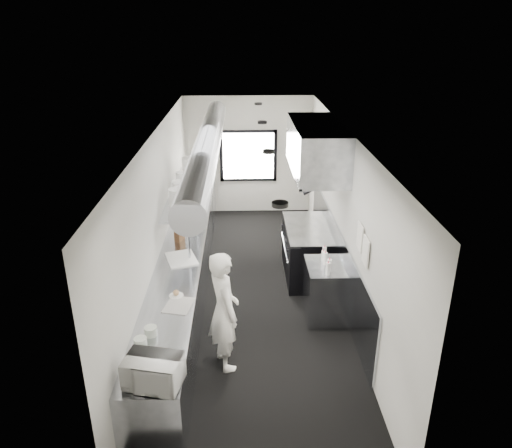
{
  "coord_description": "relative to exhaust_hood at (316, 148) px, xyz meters",
  "views": [
    {
      "loc": [
        -0.16,
        -7.29,
        4.37
      ],
      "look_at": [
        0.06,
        -0.2,
        1.39
      ],
      "focal_mm": 34.12,
      "sensor_mm": 36.0,
      "label": 1
    }
  ],
  "objects": [
    {
      "name": "newspaper",
      "position": [
        -2.11,
        -2.47,
        -1.49
      ],
      "size": [
        0.43,
        0.49,
        0.01
      ],
      "primitive_type": "cube",
      "rotation": [
        0.0,
        0.0,
        -0.24
      ],
      "color": "beige",
      "rests_on": "prep_counter"
    },
    {
      "name": "squeeze_bottle_a",
      "position": [
        -0.0,
        -1.69,
        -1.39
      ],
      "size": [
        0.08,
        0.08,
        0.2
      ],
      "primitive_type": "cylinder",
      "rotation": [
        0.0,
        0.0,
        0.25
      ],
      "color": "silver",
      "rests_on": "bottle_station"
    },
    {
      "name": "squeeze_bottle_b",
      "position": [
        0.03,
        -1.59,
        -1.39
      ],
      "size": [
        0.08,
        0.08,
        0.2
      ],
      "primitive_type": "cylinder",
      "rotation": [
        0.0,
        0.0,
        -0.25
      ],
      "color": "silver",
      "rests_on": "bottle_station"
    },
    {
      "name": "hvac_duct",
      "position": [
        -1.8,
        -0.3,
        0.16
      ],
      "size": [
        0.4,
        6.4,
        0.4
      ],
      "primitive_type": "cylinder",
      "rotation": [
        1.57,
        0.0,
        0.0
      ],
      "color": "gray",
      "rests_on": "ceiling"
    },
    {
      "name": "pass_shelf",
      "position": [
        -2.29,
        0.3,
        -0.86
      ],
      "size": [
        0.45,
        3.0,
        0.68
      ],
      "color": "gray",
      "rests_on": "prep_counter"
    },
    {
      "name": "plate_stack_a",
      "position": [
        -2.3,
        -0.56,
        -0.66
      ],
      "size": [
        0.32,
        0.32,
        0.31
      ],
      "primitive_type": "cylinder",
      "rotation": [
        0.0,
        0.0,
        -0.21
      ],
      "color": "white",
      "rests_on": "pass_shelf"
    },
    {
      "name": "floor",
      "position": [
        -1.1,
        -0.7,
        -2.39
      ],
      "size": [
        3.0,
        8.0,
        0.01
      ],
      "primitive_type": "cube",
      "color": "black",
      "rests_on": "ground"
    },
    {
      "name": "exhaust_hood",
      "position": [
        0.0,
        0.0,
        0.0
      ],
      "size": [
        0.81,
        2.2,
        0.88
      ],
      "color": "gray",
      "rests_on": "ceiling"
    },
    {
      "name": "cutting_board",
      "position": [
        -2.22,
        -1.12,
        -1.48
      ],
      "size": [
        0.59,
        0.68,
        0.02
      ],
      "primitive_type": "cube",
      "rotation": [
        0.0,
        0.0,
        0.32
      ],
      "color": "silver",
      "rests_on": "prep_counter"
    },
    {
      "name": "plate_stack_b",
      "position": [
        -2.32,
        -0.14,
        -0.67
      ],
      "size": [
        0.24,
        0.24,
        0.3
      ],
      "primitive_type": "cylinder",
      "rotation": [
        0.0,
        0.0,
        0.05
      ],
      "color": "white",
      "rests_on": "pass_shelf"
    },
    {
      "name": "deli_tub_b",
      "position": [
        -2.36,
        -3.11,
        -1.44
      ],
      "size": [
        0.17,
        0.17,
        0.11
      ],
      "primitive_type": "cylinder",
      "rotation": [
        0.0,
        0.0,
        0.1
      ],
      "color": "beige",
      "rests_on": "prep_counter"
    },
    {
      "name": "plate_stack_c",
      "position": [
        -2.33,
        0.37,
        -0.66
      ],
      "size": [
        0.28,
        0.28,
        0.31
      ],
      "primitive_type": "cylinder",
      "rotation": [
        0.0,
        0.0,
        0.29
      ],
      "color": "white",
      "rests_on": "pass_shelf"
    },
    {
      "name": "pastry",
      "position": [
        -2.17,
        -2.24,
        -1.43
      ],
      "size": [
        0.08,
        0.08,
        0.08
      ],
      "primitive_type": "sphere",
      "color": "tan",
      "rests_on": "small_plate"
    },
    {
      "name": "wall_cladding",
      "position": [
        0.38,
        -0.4,
        -1.84
      ],
      "size": [
        0.03,
        5.5,
        1.1
      ],
      "primitive_type": "cube",
      "color": "gray",
      "rests_on": "wall_right"
    },
    {
      "name": "prep_counter",
      "position": [
        -2.25,
        -1.2,
        -1.94
      ],
      "size": [
        0.7,
        6.0,
        0.9
      ],
      "primitive_type": "cube",
      "color": "gray",
      "rests_on": "floor"
    },
    {
      "name": "ceiling",
      "position": [
        -1.1,
        -0.7,
        0.41
      ],
      "size": [
        3.0,
        8.0,
        0.01
      ],
      "primitive_type": "cube",
      "color": "silver",
      "rests_on": "wall_back"
    },
    {
      "name": "notice_sheet_a",
      "position": [
        0.37,
        -1.9,
        -0.79
      ],
      "size": [
        0.02,
        0.28,
        0.38
      ],
      "primitive_type": "cube",
      "color": "white",
      "rests_on": "wall_right"
    },
    {
      "name": "knife_block",
      "position": [
        -2.33,
        -0.39,
        -1.37
      ],
      "size": [
        0.16,
        0.23,
        0.23
      ],
      "primitive_type": "cube",
      "rotation": [
        0.0,
        0.0,
        -0.36
      ],
      "color": "brown",
      "rests_on": "prep_counter"
    },
    {
      "name": "squeeze_bottle_d",
      "position": [
        -0.0,
        -1.24,
        -1.4
      ],
      "size": [
        0.07,
        0.07,
        0.17
      ],
      "primitive_type": "cylinder",
      "rotation": [
        0.0,
        0.0,
        -0.29
      ],
      "color": "silver",
      "rests_on": "bottle_station"
    },
    {
      "name": "plate_stack_d",
      "position": [
        -2.29,
        1.11,
        -0.63
      ],
      "size": [
        0.3,
        0.3,
        0.38
      ],
      "primitive_type": "cylinder",
      "rotation": [
        0.0,
        0.0,
        -0.26
      ],
      "color": "white",
      "rests_on": "pass_shelf"
    },
    {
      "name": "microwave",
      "position": [
        -2.18,
        -3.97,
        -1.33
      ],
      "size": [
        0.61,
        0.51,
        0.32
      ],
      "primitive_type": "imported",
      "rotation": [
        0.0,
        0.0,
        -0.22
      ],
      "color": "silver",
      "rests_on": "prep_counter"
    },
    {
      "name": "squeeze_bottle_c",
      "position": [
        0.01,
        -1.36,
        -1.39
      ],
      "size": [
        0.08,
        0.08,
        0.2
      ],
      "primitive_type": "cylinder",
      "rotation": [
        0.0,
        0.0,
        -0.27
      ],
      "color": "silver",
      "rests_on": "bottle_station"
    },
    {
      "name": "deli_tub_a",
      "position": [
        -2.44,
        -3.33,
        -1.44
      ],
      "size": [
        0.18,
        0.18,
        0.11
      ],
      "primitive_type": "cylinder",
      "rotation": [
        0.0,
        0.0,
        0.19
      ],
      "color": "beige",
      "rests_on": "prep_counter"
    },
    {
      "name": "small_plate",
      "position": [
        -2.17,
        -2.24,
        -1.48
      ],
      "size": [
        0.22,
        0.22,
        0.02
      ],
      "primitive_type": "cylinder",
      "rotation": [
        0.0,
        0.0,
        0.12
      ],
      "color": "white",
      "rests_on": "prep_counter"
    },
    {
      "name": "wall_front",
      "position": [
        -1.1,
        -4.7,
        -0.99
      ],
      "size": [
        3.0,
        0.02,
        2.8
      ],
      "primitive_type": "cube",
      "color": "beige",
      "rests_on": "floor"
    },
    {
      "name": "range",
      "position": [
        -0.06,
        0.0,
        -1.92
      ],
      "size": [
        0.88,
        1.6,
        0.94
      ],
      "color": "black",
      "rests_on": "floor"
    },
    {
      "name": "wall_right",
      "position": [
        0.4,
        -0.7,
        -0.99
      ],
      "size": [
        0.02,
        8.0,
        2.8
      ],
      "primitive_type": "cube",
      "color": "beige",
      "rests_on": "floor"
    },
    {
      "name": "squeeze_bottle_e",
      "position": [
        0.03,
        -1.14,
        -1.39
      ],
      "size": [
        0.07,
        0.07,
        0.19
      ],
      "primitive_type": "cylinder",
      "rotation": [
        0.0,
        0.0,
        0.18
      ],
      "color": "silver",
      "rests_on": "bottle_station"
    },
    {
      "name": "bottle_station",
      "position": [
        0.05,
        -1.4,
        -1.94
      ],
      "size": [
        0.65,
        0.8,
        0.9
      ],
      "primitive_type": "cube",
      "color": "gray",
      "rests_on": "floor"
    },
    {
      "name": "notice_sheet_b",
      "position": [
        0.37,
        -2.25,
        -0.84
      ],
      "size": [
        0.02,
        0.28,
        0.38
      ],
      "primitive_type": "cube",
      "color": "white",
      "rests_on": "wall_right"
    },
    {
      "name": "far_work_table",
      "position": [
        -2.25,
        2.5,
        -1.94
      ],
      "size": [
        0.7,
        1.2,
        0.9
      ],
      "primitive_type": "cube",
      "color": "gray",
      "rests_on": "floor"
    },
    {
      "name": "wall_left",
      "position": [
        -2.6,
        -0.7,
        -0.99
      ],
      "size": [
        0.02,
        8.0,
        2.8
      ],
      "primitive_type": "cube",
      "color": "beige",
      "rests_on": "floor"
    },
    {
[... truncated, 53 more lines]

